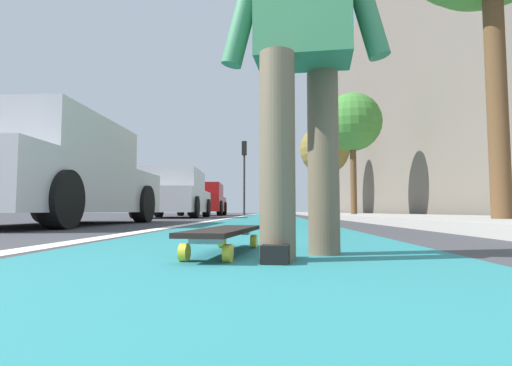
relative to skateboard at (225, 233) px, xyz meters
name	(u,v)px	position (x,y,z in m)	size (l,w,h in m)	color
ground_plane	(268,218)	(9.19, -0.08, -0.09)	(80.00, 80.00, 0.00)	#38383D
bike_lane_paint	(271,214)	(23.19, -0.08, -0.09)	(56.00, 1.89, 0.00)	#237075
lane_stripe_white	(249,215)	(19.19, 1.02, -0.09)	(52.00, 0.16, 0.01)	silver
sidewalk_curb	(339,214)	(17.19, -3.35, -0.04)	(52.00, 3.20, 0.10)	#9E9B93
building_facade	(370,114)	(21.19, -5.90, 5.72)	(40.00, 1.20, 11.63)	#675F54
skateboard	(225,233)	(0.00, 0.00, 0.00)	(0.86, 0.30, 0.11)	yellow
skater_person	(302,36)	(-0.15, -0.35, 0.84)	(0.44, 0.72, 1.64)	brown
parked_car_near	(51,175)	(3.67, 2.91, 0.62)	(4.30, 1.98, 1.48)	#B7B7BC
parked_car_mid	(175,195)	(10.49, 2.84, 0.61)	(4.32, 1.99, 1.47)	#B7B7BC
parked_car_far	(204,200)	(16.75, 3.01, 0.63)	(4.18, 2.06, 1.49)	maroon
traffic_light	(244,164)	(20.94, 1.42, 2.84)	(0.33, 0.28, 4.24)	#2D2D2D
street_tree_mid	(352,123)	(11.75, -2.95, 3.12)	(1.99, 1.99, 4.24)	brown
street_tree_far	(325,150)	(19.03, -2.95, 3.32)	(2.61, 2.61, 4.74)	brown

